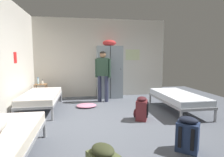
# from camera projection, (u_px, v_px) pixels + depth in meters

# --- Properties ---
(ground_plane) EXTENTS (8.79, 8.79, 0.00)m
(ground_plane) POSITION_uv_depth(u_px,v_px,m) (114.00, 120.00, 4.26)
(ground_plane) COLOR #565B66
(room_backdrop) EXTENTS (4.87, 5.56, 2.85)m
(room_backdrop) POSITION_uv_depth(u_px,v_px,m) (61.00, 59.00, 5.17)
(room_backdrop) COLOR beige
(room_backdrop) RESTS_ON ground_plane
(locker_bank) EXTENTS (0.90, 0.55, 2.07)m
(locker_bank) POSITION_uv_depth(u_px,v_px,m) (109.00, 71.00, 6.61)
(locker_bank) COLOR #8C99A3
(locker_bank) RESTS_ON ground_plane
(shelf_unit) EXTENTS (0.38, 0.30, 0.57)m
(shelf_unit) POSITION_uv_depth(u_px,v_px,m) (41.00, 91.00, 6.14)
(shelf_unit) COLOR brown
(shelf_unit) RESTS_ON ground_plane
(bed_left_rear) EXTENTS (0.90, 1.90, 0.49)m
(bed_left_rear) POSITION_uv_depth(u_px,v_px,m) (41.00, 97.00, 5.05)
(bed_left_rear) COLOR gray
(bed_left_rear) RESTS_ON ground_plane
(bed_right) EXTENTS (0.90, 1.90, 0.49)m
(bed_right) POSITION_uv_depth(u_px,v_px,m) (178.00, 97.00, 4.95)
(bed_right) COLOR gray
(bed_right) RESTS_ON ground_plane
(person_traveler) EXTENTS (0.50, 0.32, 1.65)m
(person_traveler) POSITION_uv_depth(u_px,v_px,m) (103.00, 72.00, 5.97)
(person_traveler) COLOR #2D334C
(person_traveler) RESTS_ON ground_plane
(water_bottle) EXTENTS (0.06, 0.06, 0.22)m
(water_bottle) POSITION_uv_depth(u_px,v_px,m) (38.00, 81.00, 6.11)
(water_bottle) COLOR #B2DBEA
(water_bottle) RESTS_ON shelf_unit
(lotion_bottle) EXTENTS (0.06, 0.06, 0.15)m
(lotion_bottle) POSITION_uv_depth(u_px,v_px,m) (42.00, 82.00, 6.08)
(lotion_bottle) COLOR white
(lotion_bottle) RESTS_ON shelf_unit
(backpack_maroon) EXTENTS (0.40, 0.39, 0.55)m
(backpack_maroon) POSITION_uv_depth(u_px,v_px,m) (141.00, 109.00, 4.28)
(backpack_maroon) COLOR maroon
(backpack_maroon) RESTS_ON ground_plane
(backpack_navy) EXTENTS (0.41, 0.42, 0.55)m
(backpack_navy) POSITION_uv_depth(u_px,v_px,m) (188.00, 135.00, 2.86)
(backpack_navy) COLOR navy
(backpack_navy) RESTS_ON ground_plane
(clothes_pile_pink) EXTENTS (0.59, 0.49, 0.09)m
(clothes_pile_pink) POSITION_uv_depth(u_px,v_px,m) (86.00, 105.00, 5.42)
(clothes_pile_pink) COLOR pink
(clothes_pile_pink) RESTS_ON ground_plane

